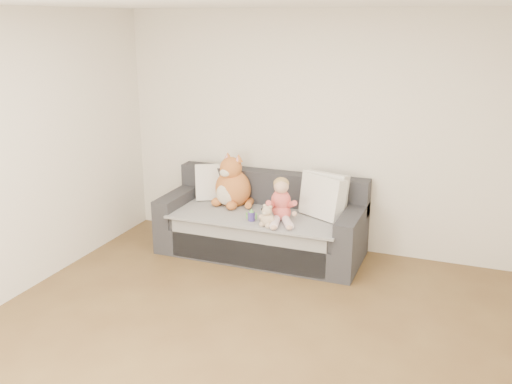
{
  "coord_description": "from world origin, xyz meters",
  "views": [
    {
      "loc": [
        1.59,
        -3.45,
        2.49
      ],
      "look_at": [
        -0.48,
        1.87,
        0.75
      ],
      "focal_mm": 40.0,
      "sensor_mm": 36.0,
      "label": 1
    }
  ],
  "objects_px": {
    "sofa": "(262,226)",
    "teddy_bear": "(267,218)",
    "plush_cat": "(232,186)",
    "sippy_cup": "(251,215)",
    "toddler": "(281,203)"
  },
  "relations": [
    {
      "from": "sofa",
      "to": "teddy_bear",
      "type": "bearing_deg",
      "value": -63.42
    },
    {
      "from": "plush_cat",
      "to": "sofa",
      "type": "bearing_deg",
      "value": 1.95
    },
    {
      "from": "plush_cat",
      "to": "sippy_cup",
      "type": "relative_size",
      "value": 4.93
    },
    {
      "from": "plush_cat",
      "to": "teddy_bear",
      "type": "xyz_separation_m",
      "value": [
        0.61,
        -0.51,
        -0.13
      ]
    },
    {
      "from": "sofa",
      "to": "teddy_bear",
      "type": "xyz_separation_m",
      "value": [
        0.21,
        -0.41,
        0.26
      ]
    },
    {
      "from": "teddy_bear",
      "to": "sippy_cup",
      "type": "xyz_separation_m",
      "value": [
        -0.21,
        0.09,
        -0.03
      ]
    },
    {
      "from": "toddler",
      "to": "plush_cat",
      "type": "relative_size",
      "value": 0.75
    },
    {
      "from": "sippy_cup",
      "to": "sofa",
      "type": "bearing_deg",
      "value": 90.3
    },
    {
      "from": "plush_cat",
      "to": "teddy_bear",
      "type": "relative_size",
      "value": 2.67
    },
    {
      "from": "toddler",
      "to": "plush_cat",
      "type": "height_order",
      "value": "plush_cat"
    },
    {
      "from": "toddler",
      "to": "sippy_cup",
      "type": "height_order",
      "value": "toddler"
    },
    {
      "from": "plush_cat",
      "to": "sippy_cup",
      "type": "xyz_separation_m",
      "value": [
        0.4,
        -0.42,
        -0.16
      ]
    },
    {
      "from": "sofa",
      "to": "toddler",
      "type": "distance_m",
      "value": 0.5
    },
    {
      "from": "sofa",
      "to": "sippy_cup",
      "type": "bearing_deg",
      "value": -89.7
    },
    {
      "from": "teddy_bear",
      "to": "plush_cat",
      "type": "bearing_deg",
      "value": 155.81
    }
  ]
}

